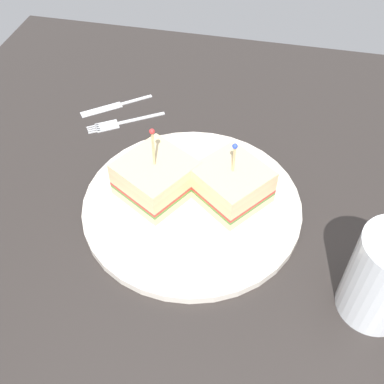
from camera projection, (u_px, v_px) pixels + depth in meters
The scene contains 7 objects.
ground_plane at pixel (192, 212), 64.13cm from camera, with size 92.39×92.39×2.00cm, color #2D2826.
plate at pixel (192, 205), 62.99cm from camera, with size 29.33×29.33×1.13cm, color silver.
sandwich_half_front at pixel (156, 178), 61.96cm from camera, with size 11.84×11.92×10.98cm.
sandwich_half_back at pixel (232, 184), 61.22cm from camera, with size 11.65×11.60×9.62cm.
drink_glass at pixel (384, 280), 49.46cm from camera, with size 7.87×7.87×11.60cm.
fork at pixel (117, 123), 75.48cm from camera, with size 11.48×7.94×0.35cm.
knife at pixel (113, 106), 78.60cm from camera, with size 10.53×8.58×0.35cm.
Camera 1 is at (9.00, -40.57, 47.93)cm, focal length 43.65 mm.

